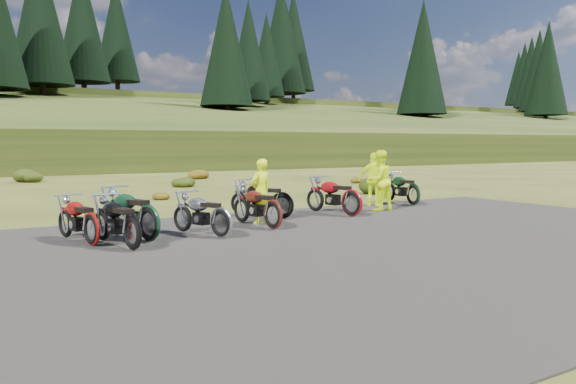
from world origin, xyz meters
TOP-DOWN VIEW (x-y plane):
  - ground at (0.00, 0.00)m, footprint 300.00×300.00m
  - gravel_pad at (0.00, -2.00)m, footprint 20.00×12.00m
  - hill_slope at (0.00, 50.00)m, footprint 300.00×45.97m
  - conifer_23 at (3.00, 62.00)m, footprint 7.48×7.48m
  - conifer_24 at (9.00, 68.00)m, footprint 7.04×7.04m
  - conifer_25 at (15.00, 74.00)m, footprint 6.60×6.60m
  - conifer_26 at (21.00, 49.00)m, footprint 6.16×6.16m
  - conifer_27 at (27.00, 55.00)m, footprint 5.72×5.72m
  - conifer_28 at (33.00, 61.00)m, footprint 5.28×5.28m
  - conifer_29 at (39.00, 67.00)m, footprint 7.92×7.92m
  - conifer_30 at (45.00, 73.00)m, footprint 7.48×7.48m
  - conifer_31 at (51.00, 48.00)m, footprint 7.04×7.04m
  - conifer_32 at (57.00, 54.00)m, footprint 6.60×6.60m
  - conifer_33 at (63.00, 60.00)m, footprint 6.16×6.16m
  - conifer_34 at (69.00, 66.00)m, footprint 5.72×5.72m
  - conifer_35 at (75.00, 72.00)m, footprint 5.28×5.28m
  - conifer_36 at (81.00, 78.00)m, footprint 7.92×7.92m
  - conifer_37 at (87.00, 53.00)m, footprint 7.48×7.48m
  - conifer_38 at (93.00, 59.00)m, footprint 7.04×7.04m
  - conifer_39 at (99.00, 65.00)m, footprint 6.60×6.60m
  - conifer_40 at (105.00, 71.00)m, footprint 6.16×6.16m
  - conifer_41 at (111.00, 77.00)m, footprint 5.72×5.72m
  - shrub_3 at (-3.30, 21.90)m, footprint 1.56×1.56m
  - shrub_4 at (-0.40, 9.20)m, footprint 0.77×0.77m
  - shrub_5 at (2.50, 14.50)m, footprint 1.03×1.03m
  - shrub_6 at (5.40, 19.80)m, footprint 1.30×1.30m
  - shrub_7 at (8.30, 7.10)m, footprint 1.56×1.56m
  - shrub_8 at (11.20, 12.40)m, footprint 0.77×0.77m
  - motorcycle_0 at (-4.06, -0.20)m, footprint 1.06×2.10m
  - motorcycle_1 at (-4.63, 0.70)m, footprint 1.05×2.01m
  - motorcycle_2 at (-3.48, 0.60)m, footprint 1.38×2.30m
  - motorcycle_3 at (-2.01, 0.19)m, footprint 1.24×2.01m
  - motorcycle_4 at (-0.42, 0.70)m, footprint 0.92×2.08m
  - motorcycle_5 at (0.76, 2.24)m, footprint 1.62×2.13m
  - motorcycle_6 at (2.66, 1.60)m, footprint 1.14×2.24m
  - motorcycle_7 at (6.15, 2.78)m, footprint 0.95×2.15m
  - person_middle at (-0.20, 1.70)m, footprint 0.68×0.53m
  - person_right_a at (4.26, 2.29)m, footprint 0.92×0.73m
  - person_right_b at (4.97, 3.39)m, footprint 1.09×0.92m

SIDE VIEW (x-z plane):
  - ground at x=0.00m, z-range 0.00..0.00m
  - gravel_pad at x=0.00m, z-range -0.02..0.02m
  - hill_slope at x=0.00m, z-range -4.69..4.69m
  - motorcycle_0 at x=-4.06m, z-range -0.52..0.52m
  - motorcycle_1 at x=-4.63m, z-range -0.50..0.50m
  - motorcycle_2 at x=-3.48m, z-range -0.57..0.57m
  - motorcycle_3 at x=-2.01m, z-range -0.50..0.50m
  - motorcycle_4 at x=-0.42m, z-range -0.53..0.53m
  - motorcycle_5 at x=0.76m, z-range -0.54..0.54m
  - motorcycle_6 at x=2.66m, z-range -0.56..0.56m
  - motorcycle_7 at x=6.15m, z-range -0.54..0.54m
  - shrub_4 at x=-0.40m, z-range 0.00..0.45m
  - shrub_8 at x=11.20m, z-range 0.00..0.45m
  - shrub_5 at x=2.50m, z-range 0.00..0.61m
  - shrub_6 at x=5.40m, z-range 0.00..0.77m
  - shrub_3 at x=-3.30m, z-range 0.00..0.92m
  - shrub_7 at x=8.30m, z-range 0.00..0.92m
  - person_middle at x=-0.20m, z-range 0.00..1.67m
  - person_right_b at x=4.97m, z-range 0.00..1.75m
  - person_right_a at x=4.26m, z-range 0.00..1.85m
  - conifer_26 at x=21.00m, z-range 5.37..21.37m
  - conifer_27 at x=27.00m, z-range 6.56..21.56m
  - conifer_31 at x=51.00m, z-range 5.18..23.18m
  - conifer_28 at x=33.00m, z-range 7.76..21.76m
  - conifer_32 at x=57.00m, z-range 6.37..23.37m
  - conifer_33 at x=63.00m, z-range 7.56..23.56m
  - conifer_37 at x=87.00m, z-range 6.17..25.17m
  - conifer_34 at x=69.00m, z-range 8.76..23.76m
  - conifer_38 at x=93.00m, z-range 7.37..25.37m
  - conifer_35 at x=75.00m, z-range 9.95..23.95m
  - conifer_39 at x=99.00m, z-range 8.56..25.56m
  - conifer_23 at x=3.00m, z-range 7.97..26.97m
  - conifer_41 at x=111.00m, z-range 10.15..25.15m
  - conifer_40 at x=105.00m, z-range 9.76..25.76m
  - conifer_24 at x=9.00m, z-range 9.16..27.16m
  - conifer_25 at x=15.00m, z-range 10.16..27.16m
  - conifer_29 at x=39.00m, z-range 8.97..28.97m
  - conifer_30 at x=45.00m, z-range 10.16..29.16m
  - conifer_36 at x=81.00m, z-range 10.16..30.16m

